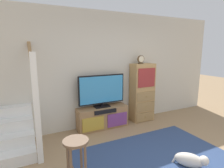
# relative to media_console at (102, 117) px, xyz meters

# --- Properties ---
(back_wall) EXTENTS (6.40, 0.12, 2.70)m
(back_wall) POSITION_rel_media_console_xyz_m (0.30, 0.27, 1.09)
(back_wall) COLOR beige
(back_wall) RESTS_ON ground_plane
(area_rug) EXTENTS (2.60, 1.80, 0.01)m
(area_rug) POSITION_rel_media_console_xyz_m (0.30, -1.59, -0.25)
(area_rug) COLOR navy
(area_rug) RESTS_ON ground_plane
(media_console) EXTENTS (1.19, 0.38, 0.51)m
(media_console) POSITION_rel_media_console_xyz_m (0.00, 0.00, 0.00)
(media_console) COLOR #997047
(media_console) RESTS_ON ground_plane
(television) EXTENTS (1.11, 0.22, 0.75)m
(television) POSITION_rel_media_console_xyz_m (0.00, 0.02, 0.66)
(television) COLOR black
(television) RESTS_ON media_console
(side_cabinet) EXTENTS (0.58, 0.38, 1.48)m
(side_cabinet) POSITION_rel_media_console_xyz_m (1.12, 0.01, 0.48)
(side_cabinet) COLOR tan
(side_cabinet) RESTS_ON ground_plane
(desk_clock) EXTENTS (0.18, 0.08, 0.21)m
(desk_clock) POSITION_rel_media_console_xyz_m (1.04, -0.00, 1.33)
(desk_clock) COLOR #4C3823
(desk_clock) RESTS_ON side_cabinet
(staircase) EXTENTS (1.00, 1.36, 2.20)m
(staircase) POSITION_rel_media_console_xyz_m (-1.94, 0.01, 0.11)
(staircase) COLOR white
(staircase) RESTS_ON ground_plane
(bar_stool_near) EXTENTS (0.34, 0.34, 0.68)m
(bar_stool_near) POSITION_rel_media_console_xyz_m (-1.05, -1.58, 0.25)
(bar_stool_near) COLOR brown
(bar_stool_near) RESTS_ON ground_plane
(dog) EXTENTS (0.43, 0.47, 0.23)m
(dog) POSITION_rel_media_console_xyz_m (0.67, -1.97, -0.14)
(dog) COLOR beige
(dog) RESTS_ON ground_plane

